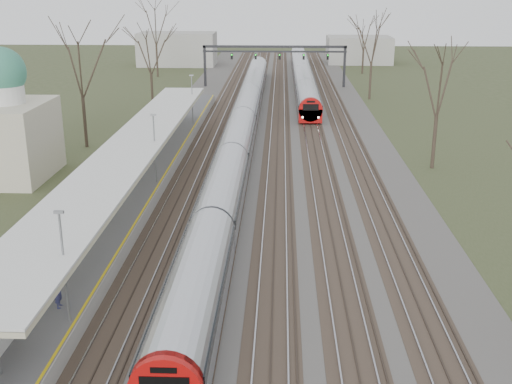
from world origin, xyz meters
TOP-DOWN VIEW (x-y plane):
  - track_bed at (0.26, 55.00)m, footprint 24.00×160.00m
  - platform at (-9.05, 37.50)m, footprint 3.50×69.00m
  - canopy at (-9.05, 32.99)m, footprint 4.10×50.00m
  - signal_gantry at (0.29, 84.99)m, footprint 21.00×0.59m
  - tree_west_far at (-17.00, 48.00)m, footprint 5.50×5.50m
  - tree_east_far at (14.00, 42.00)m, footprint 5.00×5.00m
  - train_near at (-2.50, 52.96)m, footprint 2.62×90.21m
  - train_far at (4.50, 88.26)m, footprint 2.62×60.21m
  - passenger at (-8.53, 15.19)m, footprint 0.48×0.66m

SIDE VIEW (x-z plane):
  - track_bed at x=0.26m, z-range -0.05..0.17m
  - platform at x=-9.05m, z-range 0.00..1.00m
  - train_near at x=-2.50m, z-range -0.05..3.00m
  - train_far at x=4.50m, z-range -0.05..3.00m
  - passenger at x=-8.53m, z-range 1.00..2.68m
  - canopy at x=-9.05m, z-range 2.37..5.48m
  - signal_gantry at x=0.29m, z-range 1.87..7.95m
  - tree_east_far at x=14.00m, z-range 2.14..12.44m
  - tree_west_far at x=-17.00m, z-range 2.35..13.68m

